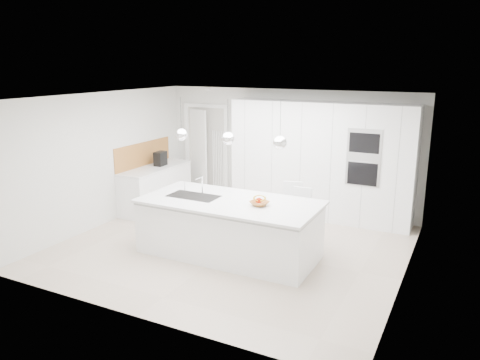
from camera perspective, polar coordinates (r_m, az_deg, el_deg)
The scene contains 26 objects.
floor at distance 7.97m, azimuth -0.98°, elevation -8.17°, with size 5.50×5.50×0.00m, color #C3AD99.
wall_back at distance 9.81m, azimuth 5.81°, elevation 3.66°, with size 5.50×5.50×0.00m, color silver.
wall_left at distance 9.16m, azimuth -16.43°, elevation 2.40°, with size 5.00×5.00×0.00m, color silver.
ceiling at distance 7.39m, azimuth -1.06°, elevation 10.07°, with size 5.50×5.50×0.00m, color white.
tall_cabinets at distance 9.30m, azimuth 9.73°, elevation 2.31°, with size 3.60×0.60×2.30m, color white.
oven_stack at distance 8.75m, azimuth 14.81°, elevation 2.64°, with size 0.62×0.04×1.05m, color #A5A5A8, non-canonical shape.
doorway_frame at distance 10.67m, azimuth -4.11°, elevation 3.31°, with size 1.11×0.08×2.13m, color white, non-canonical shape.
hallway_door at distance 10.76m, azimuth -5.39°, elevation 3.27°, with size 0.82×0.04×2.00m, color white.
radiator at distance 10.54m, azimuth -2.62°, elevation 2.23°, with size 0.32×0.04×1.40m, color white, non-canonical shape.
left_base_cabinets at distance 10.05m, azimuth -10.21°, elevation -1.04°, with size 0.60×1.80×0.86m, color white.
left_worktop at distance 9.94m, azimuth -10.33°, elevation 1.46°, with size 0.62×1.82×0.04m, color white.
oak_backsplash at distance 10.06m, azimuth -11.71°, elevation 3.12°, with size 0.02×1.80×0.50m, color #B07437.
island_base at distance 7.52m, azimuth -1.39°, elevation -6.04°, with size 2.80×1.20×0.86m, color white.
island_worktop at distance 7.42m, azimuth -1.23°, elevation -2.66°, with size 2.84×1.40×0.04m, color white.
island_sink at distance 7.71m, azimuth -5.67°, elevation -2.54°, with size 0.84×0.44×0.18m, color #3F3F42, non-canonical shape.
island_tap at distance 7.79m, azimuth -4.62°, elevation -0.59°, with size 0.02×0.02×0.30m, color white.
pendant_left at distance 7.58m, azimuth -7.15°, elevation 5.50°, with size 0.20×0.20×0.20m, color white.
pendant_mid at distance 7.15m, azimuth -1.46°, elevation 5.08°, with size 0.20×0.20×0.20m, color white.
pendant_right at distance 6.79m, azimuth 4.89°, elevation 4.56°, with size 0.20×0.20×0.20m, color white.
fruit_bowl at distance 7.15m, azimuth 2.39°, elevation -2.87°, with size 0.28×0.28×0.07m, color #B07437.
espresso_machine at distance 10.03m, azimuth -9.69°, elevation 2.59°, with size 0.18×0.28×0.30m, color black.
bar_stool_left at distance 8.09m, azimuth 6.04°, elevation -4.00°, with size 0.34×0.47×1.03m, color white, non-canonical shape.
bar_stool_right at distance 7.93m, azimuth 7.28°, elevation -4.60°, with size 0.33×0.45×0.99m, color white, non-canonical shape.
apple_a at distance 7.17m, azimuth 2.34°, elevation -2.50°, with size 0.09×0.09×0.09m, color #AC1701.
apple_b at distance 7.18m, azimuth 2.20°, elevation -2.52°, with size 0.08×0.08×0.08m, color #AC1701.
banana_bunch at distance 7.15m, azimuth 2.40°, elevation -2.23°, with size 0.20×0.20×0.03m, color gold.
Camera 1 is at (3.44, -6.52, 3.03)m, focal length 35.00 mm.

